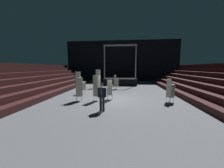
{
  "coord_description": "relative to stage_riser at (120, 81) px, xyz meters",
  "views": [
    {
      "loc": [
        0.82,
        -10.57,
        2.7
      ],
      "look_at": [
        -0.24,
        -0.5,
        1.4
      ],
      "focal_mm": 20.38,
      "sensor_mm": 36.0,
      "label": 1
    }
  ],
  "objects": [
    {
      "name": "chair_stack_rear_left",
      "position": [
        4.33,
        -9.93,
        0.31
      ],
      "size": [
        0.61,
        0.61,
        1.88
      ],
      "rotation": [
        0.0,
        0.0,
        5.27
      ],
      "color": "#B2B5BA",
      "rests_on": "ground_plane"
    },
    {
      "name": "bleacher_bank_right",
      "position": [
        8.38,
        -8.54,
        0.94
      ],
      "size": [
        5.25,
        24.0,
        3.15
      ],
      "rotation": [
        0.0,
        0.0,
        -1.57
      ],
      "color": "black",
      "rests_on": "ground_plane"
    },
    {
      "name": "chair_stack_mid_centre",
      "position": [
        -1.48,
        -10.09,
        0.64
      ],
      "size": [
        0.57,
        0.57,
        2.56
      ],
      "rotation": [
        0.0,
        0.0,
        2.78
      ],
      "color": "#B2B5BA",
      "rests_on": "ground_plane"
    },
    {
      "name": "chair_stack_mid_right",
      "position": [
        -0.47,
        -9.6,
        0.22
      ],
      "size": [
        0.47,
        0.47,
        1.71
      ],
      "rotation": [
        0.0,
        0.0,
        0.07
      ],
      "color": "#B2B5BA",
      "rests_on": "ground_plane"
    },
    {
      "name": "stage_riser",
      "position": [
        0.0,
        0.0,
        0.0
      ],
      "size": [
        5.12,
        2.86,
        6.03
      ],
      "color": "black",
      "rests_on": "ground_plane"
    },
    {
      "name": "chair_stack_mid_left",
      "position": [
        -0.32,
        -4.19,
        0.26
      ],
      "size": [
        0.62,
        0.62,
        1.79
      ],
      "rotation": [
        0.0,
        0.0,
        4.07
      ],
      "color": "#B2B5BA",
      "rests_on": "ground_plane"
    },
    {
      "name": "arena_end_wall",
      "position": [
        0.0,
        5.46,
        3.36
      ],
      "size": [
        22.0,
        0.3,
        8.0
      ],
      "primitive_type": "cube",
      "color": "black",
      "rests_on": "ground_plane"
    },
    {
      "name": "chair_stack_front_right",
      "position": [
        -2.92,
        -10.29,
        0.56
      ],
      "size": [
        0.6,
        0.6,
        2.39
      ],
      "rotation": [
        0.0,
        0.0,
        3.63
      ],
      "color": "#B2B5BA",
      "rests_on": "ground_plane"
    },
    {
      "name": "chair_stack_front_left",
      "position": [
        -3.6,
        -7.4,
        0.22
      ],
      "size": [
        0.6,
        0.6,
        1.71
      ],
      "rotation": [
        0.0,
        0.0,
        5.77
      ],
      "color": "#B2B5BA",
      "rests_on": "ground_plane"
    },
    {
      "name": "man_with_tie",
      "position": [
        -0.6,
        -12.55,
        0.37
      ],
      "size": [
        0.57,
        0.3,
        1.78
      ],
      "rotation": [
        0.0,
        0.0,
        2.96
      ],
      "color": "black",
      "rests_on": "ground_plane"
    },
    {
      "name": "ground_plane",
      "position": [
        0.0,
        -9.54,
        -0.69
      ],
      "size": [
        22.0,
        30.0,
        0.1
      ],
      "primitive_type": "cube",
      "color": "#515459"
    },
    {
      "name": "bleacher_bank_left",
      "position": [
        -8.38,
        -8.54,
        0.94
      ],
      "size": [
        5.25,
        24.0,
        3.15
      ],
      "rotation": [
        0.0,
        0.0,
        1.57
      ],
      "color": "black",
      "rests_on": "ground_plane"
    }
  ]
}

